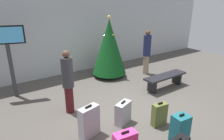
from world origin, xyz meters
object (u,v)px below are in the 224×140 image
at_px(flight_info_kiosk, 8,47).
at_px(suitcase_1, 123,113).
at_px(suitcase_2, 159,115).
at_px(waiting_bench, 165,78).
at_px(traveller_1, 68,81).
at_px(holiday_tree, 109,47).
at_px(traveller_0, 147,51).
at_px(suitcase_4, 180,132).
at_px(suitcase_3, 89,122).

height_order(flight_info_kiosk, suitcase_1, flight_info_kiosk).
bearing_deg(suitcase_2, waiting_bench, 37.39).
bearing_deg(suitcase_1, suitcase_2, -40.61).
bearing_deg(traveller_1, suitcase_2, -49.76).
bearing_deg(flight_info_kiosk, holiday_tree, -4.11).
distance_m(traveller_0, traveller_1, 3.93).
bearing_deg(holiday_tree, waiting_bench, -65.15).
xyz_separation_m(flight_info_kiosk, traveller_0, (4.85, -0.88, -0.63)).
relative_size(suitcase_1, suitcase_4, 0.76).
height_order(traveller_1, suitcase_3, traveller_1).
relative_size(waiting_bench, suitcase_3, 2.23).
height_order(holiday_tree, flight_info_kiosk, holiday_tree).
relative_size(waiting_bench, suitcase_2, 2.74).
height_order(waiting_bench, suitcase_1, suitcase_1).
relative_size(flight_info_kiosk, suitcase_1, 3.70).
distance_m(holiday_tree, waiting_bench, 2.42).
relative_size(traveller_1, suitcase_1, 2.88).
height_order(holiday_tree, suitcase_1, holiday_tree).
bearing_deg(suitcase_2, holiday_tree, 75.98).
relative_size(flight_info_kiosk, waiting_bench, 1.31).
distance_m(waiting_bench, suitcase_2, 2.28).
bearing_deg(suitcase_3, waiting_bench, 12.71).
distance_m(traveller_1, suitcase_1, 1.65).
xyz_separation_m(waiting_bench, traveller_0, (0.45, 1.42, 0.60)).
distance_m(waiting_bench, suitcase_1, 2.61).
xyz_separation_m(traveller_0, suitcase_1, (-2.93, -2.24, -0.68)).
bearing_deg(waiting_bench, traveller_1, 172.67).
bearing_deg(traveller_0, flight_info_kiosk, 169.70).
distance_m(traveller_1, suitcase_2, 2.46).
bearing_deg(holiday_tree, suitcase_4, -104.74).
bearing_deg(traveller_0, waiting_bench, -107.63).
bearing_deg(suitcase_2, flight_info_kiosk, 125.01).
bearing_deg(suitcase_2, suitcase_4, -107.92).
relative_size(holiday_tree, suitcase_3, 3.14).
relative_size(traveller_0, suitcase_2, 2.92).
height_order(traveller_0, suitcase_2, traveller_0).
bearing_deg(suitcase_4, flight_info_kiosk, 117.71).
relative_size(holiday_tree, suitcase_2, 3.86).
height_order(holiday_tree, suitcase_3, holiday_tree).
bearing_deg(suitcase_4, traveller_1, 116.60).
bearing_deg(flight_info_kiosk, suitcase_3, -71.95).
distance_m(flight_info_kiosk, suitcase_3, 3.46).
xyz_separation_m(traveller_0, traveller_1, (-3.80, -0.99, -0.04)).
distance_m(flight_info_kiosk, suitcase_4, 5.18).
relative_size(flight_info_kiosk, suitcase_3, 2.92).
bearing_deg(traveller_0, suitcase_3, -150.36).
distance_m(traveller_1, suitcase_4, 2.94).
xyz_separation_m(suitcase_1, suitcase_4, (0.42, -1.33, 0.09)).
relative_size(flight_info_kiosk, suitcase_4, 2.83).
bearing_deg(flight_info_kiosk, waiting_bench, -27.66).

